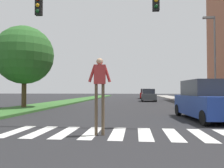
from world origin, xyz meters
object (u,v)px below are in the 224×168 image
tree_mid (24,55)px  sedan_midblock (148,96)px  sedan_distant (145,94)px  street_lamp_right (214,53)px  suv_crossing (206,101)px  pedestrian_performer (100,84)px  traffic_light_gantry (38,23)px

tree_mid → sedan_midblock: (10.46, 13.37, -3.45)m
sedan_midblock → sedan_distant: size_ratio=0.87×
street_lamp_right → suv_crossing: street_lamp_right is taller
tree_mid → street_lamp_right: (15.19, 2.55, 0.38)m
sedan_distant → street_lamp_right: bearing=-77.1°
pedestrian_performer → sedan_midblock: size_ratio=0.62×
pedestrian_performer → suv_crossing: 6.33m
street_lamp_right → pedestrian_performer: bearing=-123.0°
pedestrian_performer → sedan_distant: bearing=84.8°
sedan_distant → traffic_light_gantry: bearing=-101.2°
tree_mid → pedestrian_performer: tree_mid is taller
sedan_midblock → tree_mid: bearing=-128.1°
street_lamp_right → sedan_distant: (-4.70, 20.57, -3.78)m
sedan_midblock → sedan_distant: sedan_distant is taller
suv_crossing → tree_mid: bearing=157.6°
street_lamp_right → sedan_distant: size_ratio=1.63×
tree_mid → traffic_light_gantry: (4.50, -7.27, 0.15)m
street_lamp_right → suv_crossing: bearing=-111.8°
street_lamp_right → pedestrian_performer: street_lamp_right is taller
tree_mid → suv_crossing: tree_mid is taller
pedestrian_performer → sedan_distant: 32.52m
sedan_midblock → pedestrian_performer: bearing=-97.4°
suv_crossing → sedan_midblock: bearing=95.3°
sedan_distant → pedestrian_performer: bearing=-95.2°
street_lamp_right → suv_crossing: size_ratio=1.58×
traffic_light_gantry → pedestrian_performer: traffic_light_gantry is taller
tree_mid → street_lamp_right: 15.41m
sedan_distant → tree_mid: bearing=-114.4°
pedestrian_performer → sedan_distant: size_ratio=0.54×
street_lamp_right → pedestrian_performer: size_ratio=3.01×
street_lamp_right → tree_mid: bearing=-170.5°
suv_crossing → sedan_distant: (-1.67, 28.13, -0.12)m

